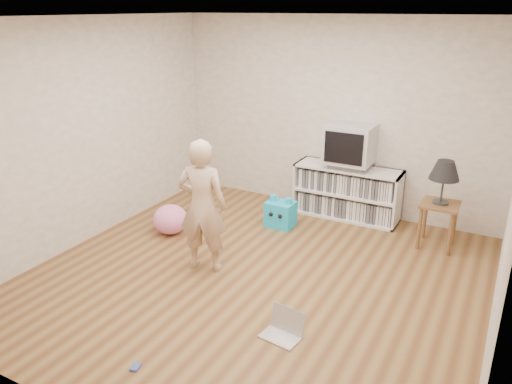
{
  "coord_description": "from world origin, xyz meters",
  "views": [
    {
      "loc": [
        2.19,
        -4.07,
        2.69
      ],
      "look_at": [
        -0.21,
        0.4,
        0.79
      ],
      "focal_mm": 35.0,
      "sensor_mm": 36.0,
      "label": 1
    }
  ],
  "objects_px": {
    "crt_tv": "(350,144)",
    "media_unit": "(347,192)",
    "person": "(202,206)",
    "laptop": "(284,328)",
    "plush_pink": "(170,219)",
    "dvd_deck": "(349,165)",
    "plush_blue": "(280,214)",
    "side_table": "(439,214)",
    "table_lamp": "(445,171)"
  },
  "relations": [
    {
      "from": "plush_blue",
      "to": "plush_pink",
      "type": "xyz_separation_m",
      "value": [
        -1.13,
        -0.84,
        0.01
      ]
    },
    {
      "from": "side_table",
      "to": "plush_blue",
      "type": "relative_size",
      "value": 1.35
    },
    {
      "from": "crt_tv",
      "to": "laptop",
      "type": "height_order",
      "value": "crt_tv"
    },
    {
      "from": "dvd_deck",
      "to": "crt_tv",
      "type": "bearing_deg",
      "value": -90.0
    },
    {
      "from": "side_table",
      "to": "person",
      "type": "xyz_separation_m",
      "value": [
        -2.13,
        -1.73,
        0.31
      ]
    },
    {
      "from": "side_table",
      "to": "plush_pink",
      "type": "bearing_deg",
      "value": -158.51
    },
    {
      "from": "person",
      "to": "media_unit",
      "type": "bearing_deg",
      "value": -127.8
    },
    {
      "from": "crt_tv",
      "to": "person",
      "type": "xyz_separation_m",
      "value": [
        -0.89,
        -2.1,
        -0.29
      ]
    },
    {
      "from": "media_unit",
      "to": "table_lamp",
      "type": "xyz_separation_m",
      "value": [
        1.23,
        -0.39,
        0.59
      ]
    },
    {
      "from": "side_table",
      "to": "plush_pink",
      "type": "distance_m",
      "value": 3.24
    },
    {
      "from": "crt_tv",
      "to": "media_unit",
      "type": "bearing_deg",
      "value": 90.0
    },
    {
      "from": "side_table",
      "to": "laptop",
      "type": "bearing_deg",
      "value": -109.63
    },
    {
      "from": "crt_tv",
      "to": "laptop",
      "type": "relative_size",
      "value": 1.66
    },
    {
      "from": "side_table",
      "to": "table_lamp",
      "type": "bearing_deg",
      "value": 180.0
    },
    {
      "from": "dvd_deck",
      "to": "plush_pink",
      "type": "distance_m",
      "value": 2.42
    },
    {
      "from": "person",
      "to": "laptop",
      "type": "relative_size",
      "value": 4.0
    },
    {
      "from": "media_unit",
      "to": "dvd_deck",
      "type": "relative_size",
      "value": 3.11
    },
    {
      "from": "dvd_deck",
      "to": "table_lamp",
      "type": "relative_size",
      "value": 0.87
    },
    {
      "from": "dvd_deck",
      "to": "plush_blue",
      "type": "height_order",
      "value": "dvd_deck"
    },
    {
      "from": "side_table",
      "to": "plush_pink",
      "type": "relative_size",
      "value": 1.27
    },
    {
      "from": "media_unit",
      "to": "side_table",
      "type": "relative_size",
      "value": 2.55
    },
    {
      "from": "laptop",
      "to": "plush_pink",
      "type": "relative_size",
      "value": 0.84
    },
    {
      "from": "media_unit",
      "to": "crt_tv",
      "type": "height_order",
      "value": "crt_tv"
    },
    {
      "from": "side_table",
      "to": "laptop",
      "type": "xyz_separation_m",
      "value": [
        -0.86,
        -2.4,
        -0.35
      ]
    },
    {
      "from": "plush_pink",
      "to": "plush_blue",
      "type": "bearing_deg",
      "value": 36.63
    },
    {
      "from": "crt_tv",
      "to": "person",
      "type": "height_order",
      "value": "person"
    },
    {
      "from": "side_table",
      "to": "table_lamp",
      "type": "distance_m",
      "value": 0.53
    },
    {
      "from": "side_table",
      "to": "plush_blue",
      "type": "bearing_deg",
      "value": -169.6
    },
    {
      "from": "person",
      "to": "plush_blue",
      "type": "height_order",
      "value": "person"
    },
    {
      "from": "person",
      "to": "laptop",
      "type": "xyz_separation_m",
      "value": [
        1.27,
        -0.67,
        -0.66
      ]
    },
    {
      "from": "crt_tv",
      "to": "plush_blue",
      "type": "xyz_separation_m",
      "value": [
        -0.64,
        -0.71,
        -0.85
      ]
    },
    {
      "from": "media_unit",
      "to": "plush_pink",
      "type": "distance_m",
      "value": 2.37
    },
    {
      "from": "dvd_deck",
      "to": "table_lamp",
      "type": "bearing_deg",
      "value": -16.68
    },
    {
      "from": "plush_blue",
      "to": "person",
      "type": "bearing_deg",
      "value": -99.18
    },
    {
      "from": "media_unit",
      "to": "person",
      "type": "bearing_deg",
      "value": -112.9
    },
    {
      "from": "table_lamp",
      "to": "laptop",
      "type": "distance_m",
      "value": 2.69
    },
    {
      "from": "side_table",
      "to": "laptop",
      "type": "distance_m",
      "value": 2.57
    },
    {
      "from": "dvd_deck",
      "to": "laptop",
      "type": "height_order",
      "value": "dvd_deck"
    },
    {
      "from": "table_lamp",
      "to": "dvd_deck",
      "type": "bearing_deg",
      "value": 163.32
    },
    {
      "from": "plush_pink",
      "to": "laptop",
      "type": "bearing_deg",
      "value": -29.52
    },
    {
      "from": "dvd_deck",
      "to": "plush_pink",
      "type": "xyz_separation_m",
      "value": [
        -1.77,
        -1.55,
        -0.55
      ]
    },
    {
      "from": "laptop",
      "to": "plush_blue",
      "type": "xyz_separation_m",
      "value": [
        -1.02,
        2.05,
        0.11
      ]
    },
    {
      "from": "side_table",
      "to": "laptop",
      "type": "relative_size",
      "value": 1.52
    },
    {
      "from": "dvd_deck",
      "to": "plush_pink",
      "type": "height_order",
      "value": "dvd_deck"
    },
    {
      "from": "person",
      "to": "plush_pink",
      "type": "relative_size",
      "value": 3.36
    },
    {
      "from": "dvd_deck",
      "to": "plush_pink",
      "type": "relative_size",
      "value": 1.04
    },
    {
      "from": "crt_tv",
      "to": "plush_pink",
      "type": "relative_size",
      "value": 1.39
    },
    {
      "from": "laptop",
      "to": "plush_pink",
      "type": "height_order",
      "value": "plush_pink"
    },
    {
      "from": "laptop",
      "to": "side_table",
      "type": "bearing_deg",
      "value": 77.95
    },
    {
      "from": "dvd_deck",
      "to": "person",
      "type": "relative_size",
      "value": 0.31
    }
  ]
}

